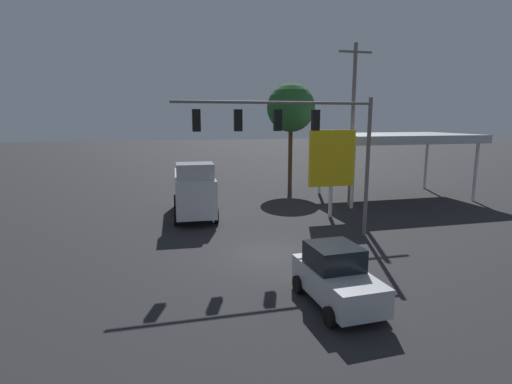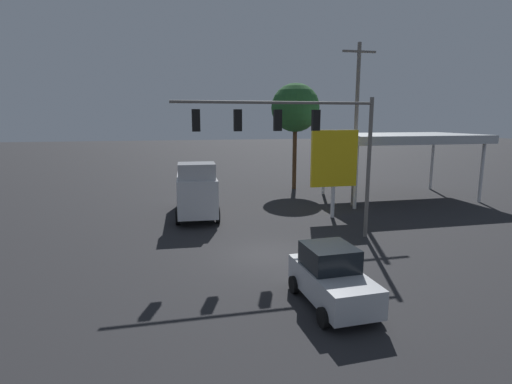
# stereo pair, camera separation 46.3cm
# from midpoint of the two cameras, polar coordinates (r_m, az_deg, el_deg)

# --- Properties ---
(ground_plane) EXTENTS (200.00, 200.00, 0.00)m
(ground_plane) POSITION_cam_midpoint_polar(r_m,az_deg,el_deg) (18.48, 2.12, -8.86)
(ground_plane) COLOR #262628
(traffic_signal_assembly) EXTENTS (9.92, 0.43, 7.15)m
(traffic_signal_assembly) POSITION_cam_midpoint_polar(r_m,az_deg,el_deg) (19.46, 6.21, 8.56)
(traffic_signal_assembly) COLOR slate
(traffic_signal_assembly) RESTS_ON ground
(utility_pole) EXTENTS (2.40, 0.26, 11.12)m
(utility_pole) POSITION_cam_midpoint_polar(r_m,az_deg,el_deg) (28.83, 14.57, 9.62)
(utility_pole) COLOR slate
(utility_pole) RESTS_ON ground
(gas_station_canopy) EXTENTS (11.24, 6.90, 4.94)m
(gas_station_canopy) POSITION_cam_midpoint_polar(r_m,az_deg,el_deg) (32.73, 20.33, 7.15)
(gas_station_canopy) COLOR #B2B7BC
(gas_station_canopy) RESTS_ON ground
(price_sign) EXTENTS (2.96, 0.27, 5.43)m
(price_sign) POSITION_cam_midpoint_polar(r_m,az_deg,el_deg) (25.00, 11.62, 4.46)
(price_sign) COLOR silver
(price_sign) RESTS_ON ground
(hatchback_crossing) EXTENTS (2.09, 3.87, 1.97)m
(hatchback_crossing) POSITION_cam_midpoint_polar(r_m,az_deg,el_deg) (13.73, 11.73, -11.88)
(hatchback_crossing) COLOR silver
(hatchback_crossing) RESTS_ON ground
(delivery_truck) EXTENTS (2.81, 6.90, 3.58)m
(delivery_truck) POSITION_cam_midpoint_polar(r_m,az_deg,el_deg) (25.42, -8.02, 0.35)
(delivery_truck) COLOR silver
(delivery_truck) RESTS_ON ground
(street_tree) EXTENTS (4.13, 4.13, 9.09)m
(street_tree) POSITION_cam_midpoint_polar(r_m,az_deg,el_deg) (35.01, 6.03, 11.83)
(street_tree) COLOR #4C331E
(street_tree) RESTS_ON ground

